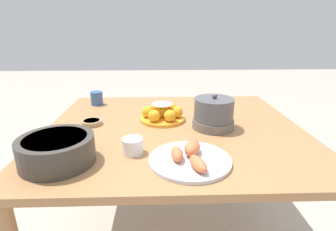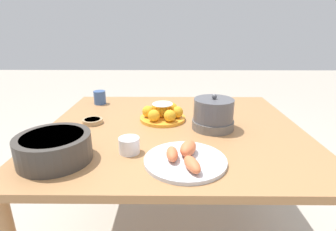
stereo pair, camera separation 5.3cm
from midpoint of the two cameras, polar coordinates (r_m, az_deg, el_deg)
The scene contains 8 objects.
dining_table at distance 1.31m, azimuth 2.37°, elevation -5.85°, with size 1.22×1.10×0.72m.
cake_plate at distance 1.35m, azimuth -0.01°, elevation 0.48°, with size 0.24×0.24×0.10m.
serving_bowl at distance 1.02m, azimuth -22.20°, elevation -6.41°, with size 0.26×0.26×0.10m.
sauce_bowl at distance 1.36m, azimuth -15.03°, elevation -1.18°, with size 0.10×0.10×0.02m.
seafood_platter at distance 0.95m, azimuth 5.37°, elevation -9.30°, with size 0.30×0.30×0.06m.
cup_near at distance 1.68m, azimuth -13.76°, elevation 3.84°, with size 0.07×0.07×0.08m.
cup_far at distance 1.02m, azimuth -6.97°, elevation -6.46°, with size 0.08×0.08×0.06m.
warming_pot at distance 1.25m, azimuth 11.02°, elevation 0.25°, with size 0.20×0.20×0.17m.
Camera 2 is at (0.02, 1.19, 1.19)m, focal length 28.00 mm.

